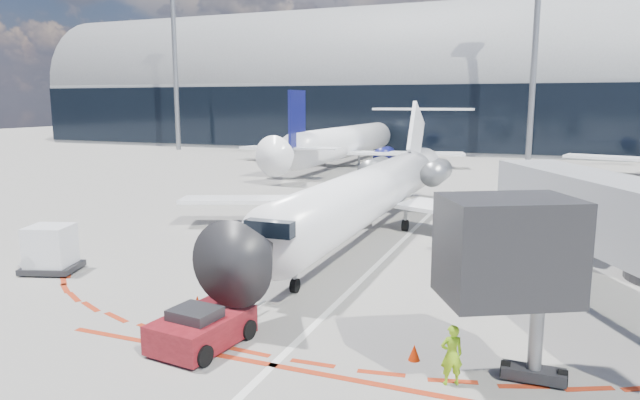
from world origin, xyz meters
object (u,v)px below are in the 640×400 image
at_px(ramp_worker, 452,355).
at_px(uld_container, 51,249).
at_px(pushback_tug, 202,328).
at_px(regional_jet, 373,191).

relative_size(ramp_worker, uld_container, 0.62).
distance_m(pushback_tug, ramp_worker, 7.31).
height_order(regional_jet, uld_container, regional_jet).
height_order(pushback_tug, uld_container, uld_container).
bearing_deg(ramp_worker, uld_container, -39.76).
xyz_separation_m(ramp_worker, uld_container, (-17.49, 3.77, 0.19)).
distance_m(regional_jet, uld_container, 16.15).
xyz_separation_m(regional_jet, uld_container, (-10.83, -11.89, -1.43)).
relative_size(regional_jet, ramp_worker, 17.92).
distance_m(ramp_worker, uld_container, 17.89).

